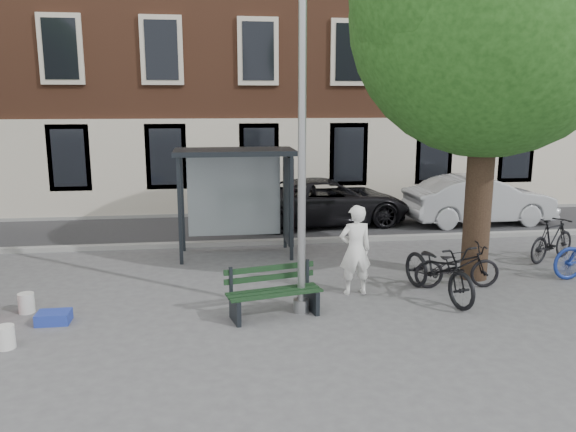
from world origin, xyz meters
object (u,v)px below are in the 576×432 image
(lamppost, at_px, (302,158))
(bike_a, at_px, (457,266))
(bench, at_px, (273,294))
(car_dark, at_px, (327,201))
(bike_c, at_px, (439,270))
(bike_d, at_px, (552,240))
(car_silver, at_px, (479,200))
(bus_shelter, at_px, (251,178))
(painter, at_px, (355,250))

(lamppost, distance_m, bike_a, 4.18)
(bench, height_order, car_dark, car_dark)
(bike_c, height_order, bike_d, bike_c)
(car_dark, bearing_deg, lamppost, 159.47)
(lamppost, xyz_separation_m, car_silver, (6.63, 6.70, -2.03))
(bike_a, bearing_deg, car_silver, -25.05)
(lamppost, xyz_separation_m, bench, (-0.51, -0.10, -2.39))
(bike_a, bearing_deg, bus_shelter, 55.85)
(bike_a, xyz_separation_m, bike_c, (-0.61, -0.52, 0.11))
(lamppost, distance_m, bench, 2.44)
(bike_c, bearing_deg, lamppost, 174.30)
(bus_shelter, relative_size, bench, 1.63)
(bike_d, distance_m, car_silver, 4.20)
(bus_shelter, xyz_separation_m, bike_c, (3.35, -3.69, -1.35))
(painter, xyz_separation_m, car_dark, (0.77, 6.46, -0.18))
(bike_d, height_order, car_silver, car_silver)
(bus_shelter, height_order, car_dark, bus_shelter)
(bench, relative_size, car_dark, 0.34)
(bike_c, distance_m, car_silver, 7.40)
(bike_a, bearing_deg, bike_c, 134.95)
(bike_d, bearing_deg, bike_c, 92.52)
(painter, bearing_deg, car_dark, -102.29)
(bike_c, xyz_separation_m, car_dark, (-0.77, 6.90, 0.15))
(lamppost, distance_m, painter, 2.40)
(lamppost, height_order, bike_d, lamppost)
(bus_shelter, distance_m, car_silver, 7.78)
(bike_a, xyz_separation_m, car_silver, (3.28, 5.77, 0.29))
(bike_a, relative_size, car_silver, 0.38)
(bench, bearing_deg, lamppost, -1.76)
(bike_d, bearing_deg, bench, 83.48)
(bike_d, xyz_separation_m, car_dark, (-4.47, 4.80, 0.20))
(bike_c, relative_size, bike_d, 1.25)
(bench, xyz_separation_m, bike_a, (3.86, 1.03, 0.06))
(bike_a, distance_m, car_silver, 6.64)
(painter, relative_size, bench, 1.02)
(bench, height_order, bike_c, bike_c)
(lamppost, bearing_deg, car_silver, 45.27)
(car_dark, height_order, car_silver, car_silver)
(bus_shelter, relative_size, bike_c, 1.33)
(bike_c, bearing_deg, bike_d, 15.43)
(bike_d, bearing_deg, bus_shelter, 50.14)
(bus_shelter, distance_m, bike_c, 5.17)
(bus_shelter, xyz_separation_m, bench, (0.10, -4.21, -1.52))
(painter, height_order, car_silver, painter)
(bike_c, xyz_separation_m, bike_d, (3.69, 2.10, -0.05))
(painter, distance_m, bike_a, 2.20)
(car_dark, xyz_separation_m, car_silver, (4.67, -0.61, 0.04))
(car_dark, bearing_deg, car_silver, -102.92)
(bike_c, distance_m, car_dark, 6.94)
(bench, relative_size, bike_c, 0.82)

